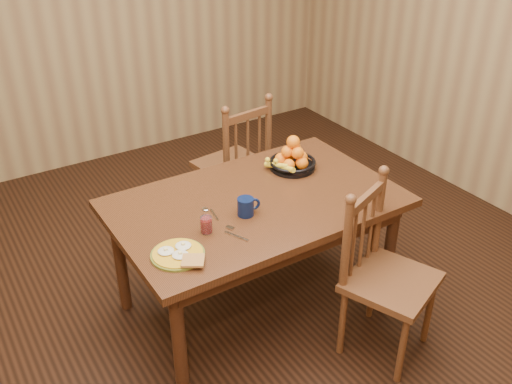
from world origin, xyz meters
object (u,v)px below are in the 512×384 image
chair_far (235,165)px  fruit_bowl (292,159)px  dining_table (256,212)px  breakfast_plate (179,254)px  coffee_mug (246,206)px  chair_near (384,276)px

chair_far → fruit_bowl: bearing=84.4°
dining_table → breakfast_plate: size_ratio=5.21×
breakfast_plate → chair_far: bearing=49.1°
breakfast_plate → coffee_mug: (0.47, 0.15, 0.04)m
chair_far → breakfast_plate: size_ratio=3.27×
chair_far → breakfast_plate: bearing=42.0°
chair_near → coffee_mug: 0.83m
chair_far → breakfast_plate: 1.51m
chair_far → coffee_mug: chair_far is taller
chair_far → chair_near: size_ratio=1.01×
coffee_mug → fruit_bowl: size_ratio=0.41×
chair_far → chair_near: chair_far is taller
fruit_bowl → breakfast_plate: bearing=-155.5°
chair_near → fruit_bowl: bearing=68.8°
breakfast_plate → fruit_bowl: bearing=24.5°
fruit_bowl → chair_far: bearing=91.5°
chair_far → breakfast_plate: chair_far is taller
coffee_mug → fruit_bowl: 0.60m
chair_near → coffee_mug: bearing=111.8°
chair_far → coffee_mug: size_ratio=7.51×
chair_far → chair_near: (0.02, -1.54, -0.01)m
dining_table → chair_far: chair_far is taller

